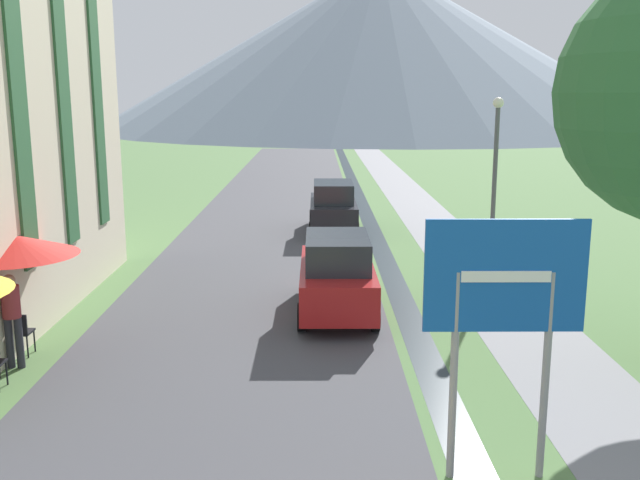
{
  "coord_description": "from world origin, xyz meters",
  "views": [
    {
      "loc": [
        -0.87,
        -4.19,
        4.9
      ],
      "look_at": [
        -0.79,
        10.0,
        1.96
      ],
      "focal_mm": 40.0,
      "sensor_mm": 36.0,
      "label": 1
    }
  ],
  "objects_px": {
    "road_sign": "(504,304)",
    "streetlamp": "(495,172)",
    "person_standing_terrace": "(12,314)",
    "parked_car_near": "(337,275)",
    "parked_car_far": "(333,207)",
    "person_seated_far": "(12,311)",
    "cafe_chair_middle": "(19,330)",
    "cafe_umbrella_middle_red": "(14,245)"
  },
  "relations": [
    {
      "from": "cafe_chair_middle",
      "to": "person_standing_terrace",
      "type": "relative_size",
      "value": 0.49
    },
    {
      "from": "road_sign",
      "to": "streetlamp",
      "type": "relative_size",
      "value": 0.71
    },
    {
      "from": "parked_car_far",
      "to": "cafe_chair_middle",
      "type": "xyz_separation_m",
      "value": [
        -6.21,
        -12.24,
        -0.39
      ]
    },
    {
      "from": "cafe_chair_middle",
      "to": "person_seated_far",
      "type": "height_order",
      "value": "person_seated_far"
    },
    {
      "from": "parked_car_near",
      "to": "person_standing_terrace",
      "type": "xyz_separation_m",
      "value": [
        -5.93,
        -3.2,
        0.11
      ]
    },
    {
      "from": "road_sign",
      "to": "cafe_chair_middle",
      "type": "xyz_separation_m",
      "value": [
        -7.93,
        4.37,
        -1.82
      ]
    },
    {
      "from": "person_standing_terrace",
      "to": "streetlamp",
      "type": "bearing_deg",
      "value": 32.09
    },
    {
      "from": "parked_car_far",
      "to": "cafe_chair_middle",
      "type": "height_order",
      "value": "parked_car_far"
    },
    {
      "from": "person_seated_far",
      "to": "parked_car_near",
      "type": "bearing_deg",
      "value": 17.21
    },
    {
      "from": "cafe_chair_middle",
      "to": "person_seated_far",
      "type": "relative_size",
      "value": 0.68
    },
    {
      "from": "road_sign",
      "to": "parked_car_near",
      "type": "xyz_separation_m",
      "value": [
        -1.86,
        7.0,
        -1.43
      ]
    },
    {
      "from": "road_sign",
      "to": "parked_car_far",
      "type": "relative_size",
      "value": 0.83
    },
    {
      "from": "parked_car_far",
      "to": "streetlamp",
      "type": "height_order",
      "value": "streetlamp"
    },
    {
      "from": "parked_car_near",
      "to": "cafe_umbrella_middle_red",
      "type": "height_order",
      "value": "cafe_umbrella_middle_red"
    },
    {
      "from": "parked_car_far",
      "to": "streetlamp",
      "type": "xyz_separation_m",
      "value": [
        4.09,
        -6.44,
        1.96
      ]
    },
    {
      "from": "streetlamp",
      "to": "road_sign",
      "type": "bearing_deg",
      "value": -103.14
    },
    {
      "from": "parked_car_near",
      "to": "streetlamp",
      "type": "distance_m",
      "value": 5.64
    },
    {
      "from": "person_standing_terrace",
      "to": "cafe_chair_middle",
      "type": "bearing_deg",
      "value": 104.41
    },
    {
      "from": "cafe_umbrella_middle_red",
      "to": "parked_car_far",
      "type": "bearing_deg",
      "value": 61.89
    },
    {
      "from": "parked_car_near",
      "to": "cafe_chair_middle",
      "type": "bearing_deg",
      "value": -156.56
    },
    {
      "from": "parked_car_near",
      "to": "cafe_chair_middle",
      "type": "relative_size",
      "value": 4.71
    },
    {
      "from": "parked_car_far",
      "to": "cafe_umbrella_middle_red",
      "type": "bearing_deg",
      "value": -118.11
    },
    {
      "from": "parked_car_far",
      "to": "cafe_umbrella_middle_red",
      "type": "height_order",
      "value": "cafe_umbrella_middle_red"
    },
    {
      "from": "person_standing_terrace",
      "to": "person_seated_far",
      "type": "xyz_separation_m",
      "value": [
        -0.53,
        1.2,
        -0.33
      ]
    },
    {
      "from": "road_sign",
      "to": "person_standing_terrace",
      "type": "height_order",
      "value": "road_sign"
    },
    {
      "from": "parked_car_far",
      "to": "person_seated_far",
      "type": "bearing_deg",
      "value": -119.63
    },
    {
      "from": "person_seated_far",
      "to": "parked_car_far",
      "type": "bearing_deg",
      "value": 60.37
    },
    {
      "from": "person_standing_terrace",
      "to": "streetlamp",
      "type": "distance_m",
      "value": 12.13
    },
    {
      "from": "road_sign",
      "to": "person_seated_far",
      "type": "bearing_deg",
      "value": 148.98
    },
    {
      "from": "streetlamp",
      "to": "person_standing_terrace",
      "type": "bearing_deg",
      "value": -147.91
    },
    {
      "from": "parked_car_near",
      "to": "person_standing_terrace",
      "type": "bearing_deg",
      "value": -151.64
    },
    {
      "from": "parked_car_near",
      "to": "person_standing_terrace",
      "type": "distance_m",
      "value": 6.74
    },
    {
      "from": "person_seated_far",
      "to": "streetlamp",
      "type": "bearing_deg",
      "value": 25.81
    },
    {
      "from": "road_sign",
      "to": "parked_car_far",
      "type": "xyz_separation_m",
      "value": [
        -1.71,
        16.61,
        -1.43
      ]
    },
    {
      "from": "parked_car_near",
      "to": "road_sign",
      "type": "bearing_deg",
      "value": -75.16
    },
    {
      "from": "cafe_chair_middle",
      "to": "streetlamp",
      "type": "height_order",
      "value": "streetlamp"
    },
    {
      "from": "parked_car_near",
      "to": "parked_car_far",
      "type": "height_order",
      "value": "same"
    },
    {
      "from": "parked_car_near",
      "to": "person_standing_terrace",
      "type": "height_order",
      "value": "parked_car_near"
    },
    {
      "from": "road_sign",
      "to": "cafe_umbrella_middle_red",
      "type": "height_order",
      "value": "road_sign"
    },
    {
      "from": "cafe_umbrella_middle_red",
      "to": "streetlamp",
      "type": "relative_size",
      "value": 0.5
    },
    {
      "from": "road_sign",
      "to": "streetlamp",
      "type": "distance_m",
      "value": 10.46
    },
    {
      "from": "parked_car_near",
      "to": "cafe_umbrella_middle_red",
      "type": "distance_m",
      "value": 6.68
    }
  ]
}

